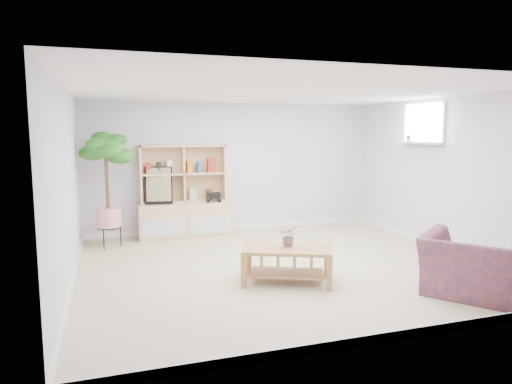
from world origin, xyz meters
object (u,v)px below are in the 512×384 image
object	(u,v)px
coffee_table	(287,265)
armchair	(474,262)
floor_tree	(107,190)
storage_unit	(184,191)

from	to	relation	value
coffee_table	armchair	world-z (taller)	armchair
floor_tree	armchair	bearing A→B (deg)	-42.62
storage_unit	floor_tree	distance (m)	1.37
coffee_table	floor_tree	world-z (taller)	floor_tree
armchair	storage_unit	bearing A→B (deg)	-3.67
storage_unit	floor_tree	size ratio (longest dim) A/B	0.87
storage_unit	armchair	size ratio (longest dim) A/B	1.51
floor_tree	armchair	distance (m)	5.36
coffee_table	floor_tree	xyz separation A→B (m)	(-2.09, 2.51, 0.71)
storage_unit	armchair	xyz separation A→B (m)	(2.63, -4.02, -0.42)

